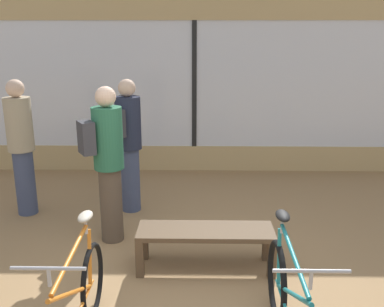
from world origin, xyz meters
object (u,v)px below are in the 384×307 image
Objects in this scene: display_bench at (206,236)px; customer_by_window at (21,145)px; customer_mid_floor at (107,160)px; customer_near_rack at (128,142)px.

customer_by_window reaches higher than display_bench.
customer_mid_floor is (-1.11, 0.62, 0.63)m from display_bench.
customer_near_rack is at bearing 123.91° from display_bench.
customer_mid_floor reaches higher than customer_near_rack.
customer_mid_floor is at bearing -95.68° from customer_near_rack.
display_bench is 0.77× the size of customer_mid_floor.
display_bench is at bearing -30.04° from customer_by_window.
customer_near_rack reaches higher than display_bench.
customer_mid_floor is (-0.09, -0.90, 0.01)m from customer_near_rack.
display_bench is 0.77× the size of customer_by_window.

